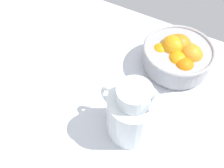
% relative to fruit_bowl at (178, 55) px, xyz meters
% --- Properties ---
extents(ground_plane, '(1.23, 0.84, 0.03)m').
position_rel_fruit_bowl_xyz_m(ground_plane, '(-0.16, -0.23, -0.07)').
color(ground_plane, silver).
extents(fruit_bowl, '(0.23, 0.23, 0.11)m').
position_rel_fruit_bowl_xyz_m(fruit_bowl, '(0.00, 0.00, 0.00)').
color(fruit_bowl, '#99999E').
rests_on(fruit_bowl, ground_plane).
extents(juice_pitcher, '(0.18, 0.13, 0.19)m').
position_rel_fruit_bowl_xyz_m(juice_pitcher, '(-0.02, -0.28, 0.02)').
color(juice_pitcher, white).
rests_on(juice_pitcher, ground_plane).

